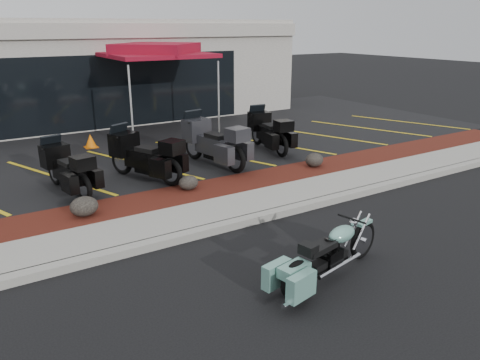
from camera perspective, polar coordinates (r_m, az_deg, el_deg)
ground at (r=8.49m, az=1.48°, el=-8.13°), size 90.00×90.00×0.00m
curb at (r=9.15m, az=-1.63°, el=-5.57°), size 24.00×0.25×0.15m
sidewalk at (r=9.71m, az=-3.73°, el=-4.14°), size 24.00×1.20×0.15m
mulch_bed at (r=10.71m, az=-6.79°, el=-2.01°), size 24.00×1.20×0.16m
upper_lot at (r=15.57m, az=-15.40°, el=3.92°), size 26.00×9.60×0.15m
dealership_building at (r=21.29m, az=-20.98°, el=12.41°), size 18.00×8.16×4.00m
boulder_left at (r=9.82m, az=-18.47°, el=-3.06°), size 0.56×0.47×0.40m
boulder_mid at (r=10.87m, az=-6.30°, el=-0.32°), size 0.47×0.39×0.33m
boulder_right at (r=12.73m, az=9.05°, el=2.44°), size 0.51×0.43×0.36m
hero_cruiser at (r=8.17m, az=14.76°, el=-6.46°), size 2.58×1.14×0.88m
touring_black_front at (r=11.87m, az=-21.77°, el=2.25°), size 1.19×2.20×1.21m
touring_black_mid at (r=12.18m, az=-14.32°, el=3.66°), size 1.73×2.42×1.32m
touring_grey at (r=13.24m, az=-5.69°, el=5.50°), size 1.35×2.56×1.41m
touring_black_rear at (r=14.85m, az=2.14°, el=6.74°), size 1.14×2.31×1.29m
traffic_cone at (r=15.31m, az=-17.76°, el=4.58°), size 0.45×0.45×0.42m
popup_canopy at (r=16.58m, az=-10.19°, el=15.13°), size 3.98×3.98×3.06m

